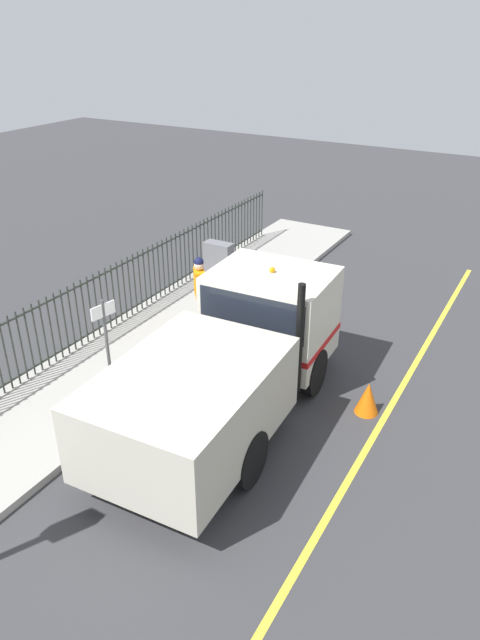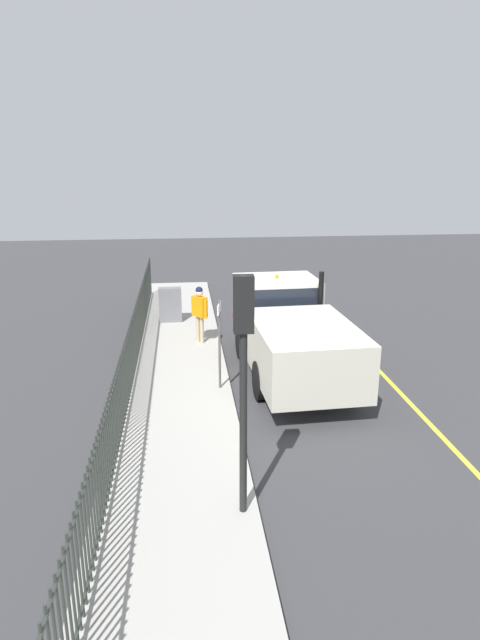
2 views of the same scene
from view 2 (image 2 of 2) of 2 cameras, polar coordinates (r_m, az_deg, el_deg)
name	(u,v)px [view 2 (image 2 of 2)]	position (r m, az deg, el deg)	size (l,w,h in m)	color
ground_plane	(305,407)	(12.97, 6.95, -9.13)	(57.81, 57.81, 0.00)	#38383A
sidewalk_slab	(177,410)	(12.64, -6.76, -9.48)	(2.71, 26.28, 0.15)	#A3A099
lane_marking	(408,401)	(13.75, 17.49, -8.26)	(0.12, 23.65, 0.01)	yellow
work_truck	(288,327)	(14.55, 5.16, -0.73)	(2.62, 6.16, 2.67)	silver
worker_standing	(200,309)	(16.52, -4.33, 1.23)	(0.49, 0.53, 1.78)	orange
iron_fence	(125,378)	(12.36, -12.12, -6.04)	(0.04, 22.37, 1.54)	#2D332D
traffic_light_near	(243,350)	(7.94, 0.37, -3.21)	(0.31, 0.22, 3.90)	black
utility_cabinet	(170,305)	(18.94, -7.43, 1.63)	(0.79, 0.37, 1.21)	slate
traffic_cone	(351,343)	(16.48, 11.77, -2.43)	(0.46, 0.46, 0.65)	orange
street_sign	(219,334)	(13.03, -2.21, -1.49)	(0.13, 0.50, 2.26)	#4C4C4C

